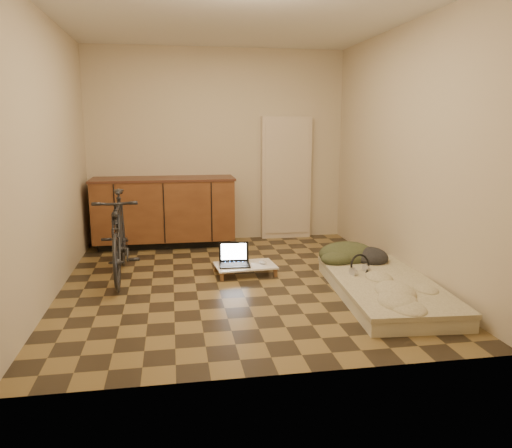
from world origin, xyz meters
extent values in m
cube|color=brown|center=(0.00, 0.00, 0.00)|extent=(3.50, 4.00, 0.00)
cube|color=silver|center=(0.00, 0.00, 2.60)|extent=(3.50, 4.00, 0.00)
cube|color=beige|center=(0.00, 2.00, 1.30)|extent=(3.50, 0.00, 2.60)
cube|color=beige|center=(0.00, -2.00, 1.30)|extent=(3.50, 0.00, 2.60)
cube|color=beige|center=(-1.75, 0.00, 1.30)|extent=(0.00, 4.00, 2.60)
cube|color=beige|center=(1.75, 0.00, 1.30)|extent=(0.00, 4.00, 2.60)
cube|color=black|center=(-0.75, 1.74, 0.05)|extent=(1.70, 0.48, 0.10)
cube|color=#572E18|center=(-0.75, 1.70, 0.49)|extent=(1.80, 0.60, 0.78)
cube|color=#4C291B|center=(-0.75, 1.70, 0.90)|extent=(1.84, 0.62, 0.03)
cube|color=beige|center=(0.95, 1.94, 0.85)|extent=(0.70, 0.10, 1.70)
imported|color=black|center=(-1.20, 0.32, 0.50)|extent=(0.51, 1.57, 1.00)
cube|color=beige|center=(1.30, -0.69, 0.06)|extent=(0.98, 1.86, 0.11)
cube|color=beige|center=(1.30, -0.69, 0.14)|extent=(1.01, 1.88, 0.04)
cube|color=brown|center=(-0.16, 0.04, 0.04)|extent=(0.04, 0.04, 0.09)
cube|color=brown|center=(-0.19, 0.39, 0.04)|extent=(0.04, 0.04, 0.09)
cube|color=brown|center=(0.41, 0.09, 0.04)|extent=(0.04, 0.04, 0.09)
cube|color=brown|center=(0.38, 0.44, 0.04)|extent=(0.04, 0.04, 0.09)
cube|color=white|center=(0.11, 0.24, 0.10)|extent=(0.67, 0.46, 0.02)
cube|color=black|center=(-0.01, 0.21, 0.11)|extent=(0.34, 0.25, 0.02)
cube|color=black|center=(0.00, 0.36, 0.23)|extent=(0.33, 0.08, 0.21)
cube|color=white|center=(0.00, 0.36, 0.23)|extent=(0.28, 0.06, 0.17)
ellipsoid|color=silver|center=(0.30, 0.23, 0.12)|extent=(0.10, 0.12, 0.04)
camera|label=1|loc=(-0.64, -4.90, 1.58)|focal=35.00mm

